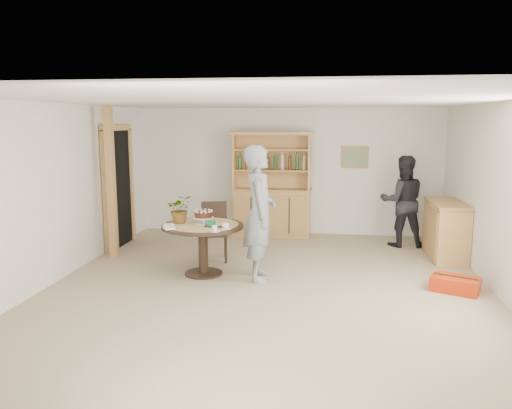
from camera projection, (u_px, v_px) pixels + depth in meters
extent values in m
plane|color=tan|center=(267.00, 289.00, 6.75)|extent=(7.00, 7.00, 0.00)
cube|color=white|center=(288.00, 171.00, 9.95)|extent=(6.00, 0.04, 2.50)
cube|color=white|center=(203.00, 283.00, 3.12)|extent=(6.00, 0.04, 2.50)
cube|color=white|center=(54.00, 193.00, 6.95)|extent=(0.04, 7.00, 2.50)
cube|color=white|center=(510.00, 203.00, 6.12)|extent=(0.04, 7.00, 2.50)
cube|color=white|center=(268.00, 101.00, 6.33)|extent=(6.00, 7.00, 0.04)
cube|color=tan|center=(355.00, 157.00, 9.70)|extent=(0.52, 0.03, 0.42)
cube|color=#59724C|center=(355.00, 157.00, 9.68)|extent=(0.44, 0.02, 0.34)
cube|color=black|center=(118.00, 189.00, 8.93)|extent=(0.10, 0.90, 2.10)
cube|color=tan|center=(107.00, 193.00, 8.44)|extent=(0.12, 0.10, 2.10)
cube|color=tan|center=(130.00, 185.00, 9.41)|extent=(0.12, 0.10, 2.10)
cube|color=tan|center=(116.00, 128.00, 8.74)|extent=(0.12, 1.10, 0.10)
cube|color=tan|center=(111.00, 183.00, 8.08)|extent=(0.12, 0.12, 2.50)
cube|color=tan|center=(272.00, 213.00, 9.88)|extent=(1.50, 0.50, 0.90)
cube|color=tan|center=(272.00, 189.00, 9.80)|extent=(1.56, 0.54, 0.04)
cube|color=tan|center=(272.00, 161.00, 9.80)|extent=(1.50, 0.04, 1.06)
cube|color=tan|center=(235.00, 161.00, 9.76)|extent=(0.04, 0.34, 1.06)
cube|color=tan|center=(309.00, 162.00, 9.56)|extent=(0.04, 0.34, 1.06)
cube|color=tan|center=(272.00, 170.00, 9.68)|extent=(1.44, 0.32, 0.03)
cube|color=tan|center=(272.00, 150.00, 9.62)|extent=(1.44, 0.32, 0.03)
cube|color=tan|center=(272.00, 133.00, 9.57)|extent=(1.62, 0.40, 0.06)
cylinder|color=#194C1E|center=(243.00, 162.00, 9.74)|extent=(0.07, 0.07, 0.28)
cylinder|color=#4C2D14|center=(251.00, 162.00, 9.71)|extent=(0.07, 0.07, 0.28)
cylinder|color=#B2BFB2|center=(259.00, 162.00, 9.69)|extent=(0.07, 0.07, 0.28)
cylinder|color=#194C1E|center=(267.00, 162.00, 9.67)|extent=(0.07, 0.07, 0.28)
cylinder|color=#4C2D14|center=(276.00, 162.00, 9.65)|extent=(0.07, 0.07, 0.28)
cylinder|color=#B2BFB2|center=(284.00, 162.00, 9.63)|extent=(0.07, 0.07, 0.28)
cylinder|color=#194C1E|center=(292.00, 162.00, 9.60)|extent=(0.07, 0.07, 0.28)
cylinder|color=#4C2D14|center=(300.00, 163.00, 9.58)|extent=(0.07, 0.07, 0.28)
cube|color=tan|center=(446.00, 231.00, 8.25)|extent=(0.50, 1.20, 0.90)
cube|color=tan|center=(448.00, 203.00, 8.17)|extent=(0.54, 1.26, 0.04)
cylinder|color=black|center=(203.00, 226.00, 7.29)|extent=(1.20, 1.20, 0.04)
cylinder|color=black|center=(203.00, 251.00, 7.35)|extent=(0.14, 0.14, 0.70)
cylinder|color=black|center=(204.00, 273.00, 7.40)|extent=(0.56, 0.56, 0.03)
cylinder|color=tan|center=(203.00, 224.00, 7.28)|extent=(1.04, 1.04, 0.01)
cube|color=black|center=(214.00, 233.00, 8.06)|extent=(0.50, 0.50, 0.04)
cube|color=black|center=(214.00, 216.00, 8.21)|extent=(0.42, 0.12, 0.46)
cube|color=black|center=(214.00, 203.00, 8.17)|extent=(0.42, 0.13, 0.05)
cube|color=black|center=(203.00, 250.00, 7.91)|extent=(0.04, 0.04, 0.44)
cube|color=black|center=(226.00, 250.00, 7.94)|extent=(0.03, 0.04, 0.44)
cube|color=black|center=(204.00, 245.00, 8.26)|extent=(0.04, 0.04, 0.44)
cube|color=black|center=(225.00, 244.00, 8.29)|extent=(0.03, 0.04, 0.44)
cylinder|color=white|center=(204.00, 223.00, 7.33)|extent=(0.28, 0.28, 0.01)
cylinder|color=white|center=(204.00, 220.00, 7.32)|extent=(0.05, 0.05, 0.08)
cylinder|color=white|center=(203.00, 217.00, 7.31)|extent=(0.30, 0.30, 0.01)
cylinder|color=#3E1D11|center=(203.00, 214.00, 7.31)|extent=(0.26, 0.26, 0.09)
cylinder|color=white|center=(203.00, 211.00, 7.30)|extent=(0.08, 0.08, 0.01)
sphere|color=white|center=(211.00, 211.00, 7.28)|extent=(0.04, 0.04, 0.04)
sphere|color=white|center=(211.00, 211.00, 7.34)|extent=(0.04, 0.04, 0.04)
sphere|color=white|center=(209.00, 210.00, 7.39)|extent=(0.04, 0.04, 0.04)
sphere|color=white|center=(205.00, 210.00, 7.42)|extent=(0.04, 0.04, 0.04)
sphere|color=white|center=(201.00, 210.00, 7.41)|extent=(0.04, 0.04, 0.04)
sphere|color=white|center=(197.00, 210.00, 7.37)|extent=(0.04, 0.04, 0.04)
sphere|color=white|center=(195.00, 211.00, 7.31)|extent=(0.04, 0.04, 0.04)
sphere|color=white|center=(195.00, 212.00, 7.25)|extent=(0.04, 0.04, 0.04)
sphere|color=white|center=(198.00, 212.00, 7.20)|extent=(0.04, 0.04, 0.04)
sphere|color=white|center=(201.00, 213.00, 7.18)|extent=(0.04, 0.04, 0.04)
sphere|color=white|center=(206.00, 212.00, 7.19)|extent=(0.04, 0.04, 0.04)
sphere|color=white|center=(209.00, 212.00, 7.23)|extent=(0.04, 0.04, 0.04)
imported|color=#3F7233|center=(180.00, 209.00, 7.34)|extent=(0.47, 0.44, 0.42)
cube|color=black|center=(216.00, 226.00, 7.13)|extent=(0.30, 0.20, 0.01)
cube|color=#0D7842|center=(212.00, 223.00, 7.13)|extent=(0.10, 0.10, 0.06)
cube|color=#0D7842|center=(212.00, 221.00, 7.13)|extent=(0.11, 0.02, 0.01)
cylinder|color=white|center=(226.00, 229.00, 6.95)|extent=(0.15, 0.15, 0.01)
imported|color=white|center=(226.00, 226.00, 6.94)|extent=(0.10, 0.10, 0.08)
cylinder|color=white|center=(215.00, 231.00, 6.80)|extent=(0.15, 0.15, 0.01)
imported|color=white|center=(215.00, 228.00, 6.79)|extent=(0.08, 0.08, 0.07)
cube|color=white|center=(169.00, 225.00, 7.14)|extent=(0.14, 0.08, 0.03)
cube|color=white|center=(168.00, 227.00, 7.02)|extent=(0.16, 0.11, 0.03)
cube|color=white|center=(170.00, 228.00, 6.92)|extent=(0.16, 0.14, 0.03)
imported|color=gray|center=(259.00, 213.00, 7.03)|extent=(0.54, 0.75, 1.92)
imported|color=black|center=(403.00, 201.00, 8.95)|extent=(0.85, 0.68, 1.64)
cube|color=#BA2709|center=(456.00, 284.00, 6.66)|extent=(0.71, 0.61, 0.20)
cube|color=black|center=(456.00, 276.00, 6.64)|extent=(0.53, 0.26, 0.01)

